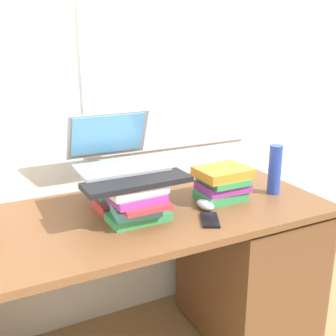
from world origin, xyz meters
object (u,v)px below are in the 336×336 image
Objects in this scene: book_stack_side at (222,183)px; water_bottle at (275,170)px; keyboard at (137,182)px; cell_phone at (210,220)px; desk at (226,262)px; book_stack_keyboard_riser at (137,203)px; computer_mouse at (205,205)px; book_stack_tall at (121,189)px; laptop at (115,153)px.

book_stack_side is 1.01× the size of water_bottle.
keyboard reaches higher than cell_phone.
book_stack_keyboard_riser reaches higher than desk.
computer_mouse is at bearing -2.17° from book_stack_keyboard_riser.
cell_phone is (-0.05, -0.11, -0.01)m from computer_mouse.
book_stack_tall is 0.45m from book_stack_side.
book_stack_side is 0.26m from water_bottle.
laptop is at bearing 162.97° from water_bottle.
water_bottle is (0.68, 0.01, -0.05)m from keyboard.
keyboard is at bearing -178.99° from water_bottle.
book_stack_side is 2.21× the size of computer_mouse.
keyboard is (0.00, -0.00, 0.09)m from book_stack_keyboard_riser.
book_stack_tall is at bearing 167.52° from desk.
desk is 14.87× the size of computer_mouse.
book_stack_keyboard_riser is at bearing -173.22° from book_stack_side.
laptop reaches higher than cell_phone.
desk is at bearing 1.71° from book_stack_side.
laptop reaches higher than book_stack_keyboard_riser.
book_stack_keyboard_riser is 0.29m from cell_phone.
book_stack_keyboard_riser is at bearing -89.00° from laptop.
water_bottle is at bearing -0.82° from keyboard.
cell_phone is (0.26, -0.28, -0.08)m from book_stack_tall.
book_stack_side is 0.49m from laptop.
laptop is at bearing 153.26° from cell_phone.
cell_phone is (0.25, -0.12, -0.16)m from keyboard.
computer_mouse is (0.30, -0.01, -0.06)m from book_stack_keyboard_riser.
laptop is 2.63× the size of cell_phone.
book_stack_keyboard_riser is at bearing -179.95° from cell_phone.
book_stack_side reaches higher than desk.
computer_mouse is 0.39m from water_bottle.
book_stack_tall is 1.81× the size of cell_phone.
computer_mouse is (-0.12, -0.06, -0.06)m from book_stack_side.
book_stack_tall is 0.39m from cell_phone.
book_stack_side is at bearing 170.45° from water_bottle.
laptop reaches higher than water_bottle.
cell_phone is at bearing -53.01° from laptop.
computer_mouse is (0.31, -0.17, -0.07)m from book_stack_tall.
book_stack_side is (-0.04, -0.00, 0.41)m from desk.
water_bottle reaches higher than book_stack_keyboard_riser.
water_bottle is 0.46m from cell_phone.
computer_mouse is at bearing -36.80° from laptop.
desk is 0.75m from laptop.
water_bottle is (0.38, 0.02, 0.10)m from computer_mouse.
book_stack_tall is (-0.48, 0.11, 0.42)m from desk.
desk is at bearing 5.03° from keyboard.
book_stack_tall is at bearing -92.26° from laptop.
water_bottle is at bearing 2.93° from computer_mouse.
keyboard is at bearing 178.59° from computer_mouse.
book_stack_side is 0.15m from computer_mouse.
keyboard is (-0.43, -0.06, 0.09)m from book_stack_side.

